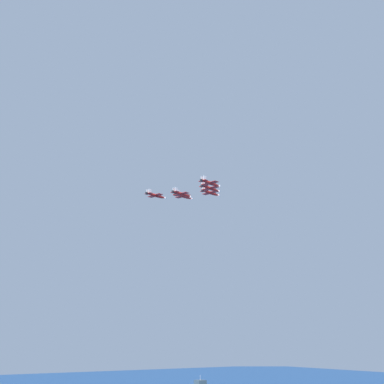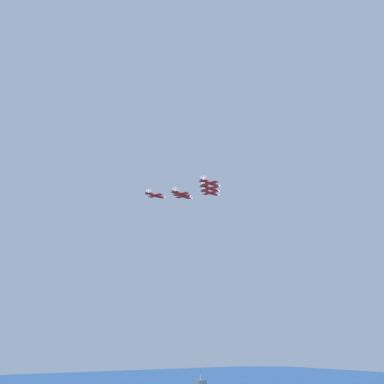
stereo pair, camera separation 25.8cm
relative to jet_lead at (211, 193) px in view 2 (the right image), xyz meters
name	(u,v)px [view 2 (the right image)]	position (x,y,z in m)	size (l,w,h in m)	color
jet_lead	(211,193)	(0.00, 0.00, 0.00)	(10.30, 16.24, 3.45)	red
jet_left_wingman	(184,196)	(7.19, 14.32, -2.63)	(10.23, 16.04, 3.42)	red
jet_right_wingman	(211,188)	(-12.98, 9.41, -2.26)	(10.59, 16.59, 3.54)	red
jet_left_outer	(156,196)	(14.38, 28.65, -2.79)	(10.33, 16.29, 3.46)	red
jet_right_outer	(211,183)	(-25.96, 18.81, -4.39)	(10.31, 16.24, 3.45)	red
jet_slot_rear	(182,194)	(-5.79, 23.73, -6.11)	(10.04, 15.75, 3.35)	red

